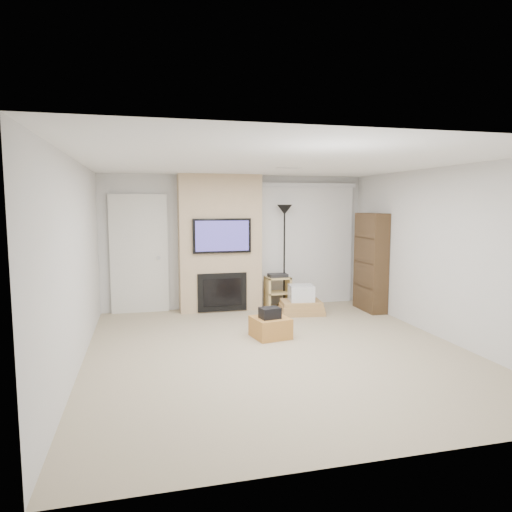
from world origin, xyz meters
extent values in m
cube|color=tan|center=(0.00, 0.00, 0.00)|extent=(5.00, 5.50, 0.00)
cube|color=white|center=(0.00, 0.00, 2.50)|extent=(5.00, 5.50, 0.00)
cube|color=silver|center=(0.00, 2.75, 1.25)|extent=(5.00, 0.00, 2.50)
cube|color=silver|center=(0.00, -2.75, 1.25)|extent=(5.00, 0.00, 2.50)
cube|color=silver|center=(-2.50, 0.00, 1.25)|extent=(0.00, 5.50, 2.50)
cube|color=silver|center=(2.50, 0.00, 1.25)|extent=(0.00, 5.50, 2.50)
cube|color=silver|center=(0.40, 0.80, 2.50)|extent=(0.35, 0.18, 0.01)
cube|color=#B27735|center=(0.07, 0.61, 0.15)|extent=(0.58, 0.58, 0.30)
cube|color=black|center=(0.05, 0.56, 0.38)|extent=(0.32, 0.27, 0.16)
cube|color=tan|center=(-0.35, 2.55, 1.25)|extent=(1.50, 0.40, 2.50)
cube|color=black|center=(-0.35, 2.32, 1.40)|extent=(1.05, 0.06, 0.62)
cube|color=navy|center=(-0.35, 2.29, 1.40)|extent=(0.96, 0.00, 0.54)
cube|color=black|center=(-0.35, 2.34, 0.37)|extent=(0.90, 0.04, 0.70)
cube|color=black|center=(-0.35, 2.32, 0.37)|extent=(0.70, 0.02, 0.50)
cube|color=silver|center=(-1.80, 2.71, 1.07)|extent=(1.02, 0.08, 2.14)
cube|color=beige|center=(-1.80, 2.72, 1.02)|extent=(0.90, 0.05, 2.05)
cylinder|color=silver|center=(-1.46, 2.67, 1.00)|extent=(0.07, 0.06, 0.07)
cube|color=silver|center=(1.40, 2.69, 2.33)|extent=(1.98, 0.10, 0.08)
cube|color=white|center=(1.40, 2.70, 1.15)|extent=(1.90, 0.03, 2.29)
cylinder|color=black|center=(0.86, 2.47, 0.02)|extent=(0.29, 0.29, 0.03)
cylinder|color=black|center=(0.86, 2.47, 0.93)|extent=(0.03, 0.03, 1.82)
cone|color=black|center=(0.86, 2.47, 1.86)|extent=(0.29, 0.29, 0.19)
cube|color=#D9B96F|center=(0.52, 2.41, 0.30)|extent=(0.04, 0.38, 0.60)
cube|color=#D9B96F|center=(0.93, 2.41, 0.30)|extent=(0.04, 0.38, 0.60)
cube|color=#D9B96F|center=(0.72, 2.41, 0.01)|extent=(0.45, 0.38, 0.03)
cube|color=#D9B96F|center=(0.72, 2.41, 0.30)|extent=(0.45, 0.38, 0.03)
cube|color=#D9B96F|center=(0.72, 2.41, 0.58)|extent=(0.45, 0.38, 0.03)
cube|color=black|center=(0.72, 2.41, 0.63)|extent=(0.35, 0.25, 0.06)
cube|color=tan|center=(1.01, 1.90, 0.04)|extent=(0.84, 0.68, 0.08)
cube|color=tan|center=(1.01, 1.90, 0.12)|extent=(0.80, 0.64, 0.08)
cube|color=tan|center=(1.01, 1.90, 0.20)|extent=(0.76, 0.60, 0.08)
cube|color=silver|center=(1.01, 1.90, 0.38)|extent=(0.47, 0.43, 0.28)
cube|color=#382716|center=(2.34, 1.84, 0.90)|extent=(0.30, 0.80, 1.80)
cube|color=#382716|center=(2.32, 1.84, 0.45)|extent=(0.26, 0.72, 0.02)
cube|color=#382716|center=(2.32, 1.84, 0.90)|extent=(0.26, 0.72, 0.02)
cube|color=#382716|center=(2.32, 1.84, 1.35)|extent=(0.26, 0.72, 0.02)
camera|label=1|loc=(-1.71, -5.73, 1.96)|focal=32.00mm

